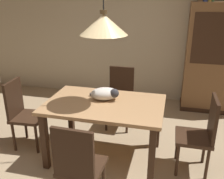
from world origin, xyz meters
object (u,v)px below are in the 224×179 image
Objects in this scene: chair_left_side at (23,111)px; hutch_bookcase at (219,61)px; dining_table at (105,110)px; cat_sleeping at (105,94)px; chair_far_back at (120,95)px; pendant_lamp at (104,24)px; chair_right_side at (201,132)px; chair_near_front at (79,165)px.

chair_left_side is 0.50× the size of hutch_bookcase.
dining_table is 0.21m from cat_sleeping.
chair_left_side is (-1.13, -0.88, 0.00)m from chair_far_back.
hutch_bookcase is (1.50, 0.97, 0.38)m from chair_far_back.
pendant_lamp is (-0.00, 0.00, 1.01)m from dining_table.
chair_right_side is at bearing -37.88° from chair_far_back.
dining_table is at bearing 89.84° from chair_near_front.
cat_sleeping is (-0.01, 0.98, 0.32)m from chair_near_front.
chair_near_front is at bearing -118.85° from hutch_bookcase.
cat_sleeping is at bearing 175.01° from chair_right_side.
chair_right_side is 0.72× the size of pendant_lamp.
chair_near_front is 1.45m from pendant_lamp.
chair_near_front is at bearing -90.10° from chair_far_back.
chair_right_side reaches higher than cat_sleeping.
hutch_bookcase is (2.63, 1.85, 0.38)m from chair_left_side.
cat_sleeping is at bearing 90.83° from chair_near_front.
chair_near_front is 1.03m from cat_sleeping.
chair_near_front is 0.72× the size of pendant_lamp.
chair_near_front and chair_far_back have the same top height.
hutch_bookcase is (1.50, 1.85, -0.77)m from pendant_lamp.
hutch_bookcase is at bearing 32.91° from chair_far_back.
chair_right_side is at bearing 0.18° from chair_left_side.
chair_left_side is at bearing -179.82° from chair_right_side.
chair_left_side is at bearing -144.79° from hutch_bookcase.
chair_near_front is 1.00× the size of chair_far_back.
pendant_lamp is at bearing 89.84° from chair_near_front.
chair_far_back is 1.43m from chair_left_side.
chair_far_back is at bearing 89.96° from pendant_lamp.
pendant_lamp is (0.02, -0.10, 0.84)m from cat_sleeping.
dining_table is at bearing -82.87° from pendant_lamp.
dining_table is 0.89m from chair_near_front.
dining_table is at bearing 0.30° from chair_left_side.
hutch_bookcase reaches higher than cat_sleeping.
chair_near_front and chair_right_side have the same top height.
cat_sleeping is at bearing -91.26° from chair_far_back.
pendant_lamp reaches higher than dining_table.
chair_near_front is 1.43m from chair_right_side.
pendant_lamp reaches higher than chair_left_side.
chair_near_front reaches higher than cat_sleeping.
dining_table is at bearing -90.04° from chair_far_back.
pendant_lamp is (-1.13, -0.00, 1.15)m from chair_right_side.
pendant_lamp reaches higher than cat_sleeping.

